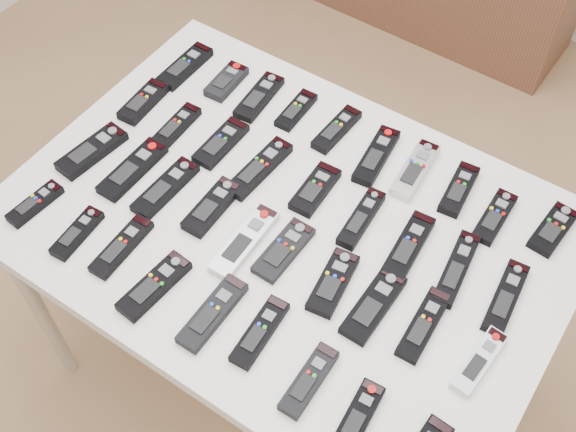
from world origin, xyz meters
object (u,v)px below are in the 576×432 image
Objects in this scene: remote_1 at (226,82)px; remote_23 at (245,241)px; remote_27 at (424,325)px; remote_30 at (77,233)px; remote_19 at (92,151)px; remote_20 at (133,169)px; remote_9 at (553,229)px; remote_11 at (176,127)px; remote_12 at (221,143)px; remote_31 at (122,246)px; remote_6 at (415,170)px; remote_35 at (309,380)px; remote_10 at (143,102)px; remote_25 at (333,283)px; remote_4 at (337,129)px; remote_0 at (185,66)px; remote_28 at (479,361)px; remote_5 at (376,156)px; remote_7 at (459,189)px; remote_36 at (358,417)px; remote_26 at (373,305)px; remote_29 at (35,204)px; remote_17 at (456,268)px; remote_34 at (260,332)px; remote_22 at (212,207)px; remote_8 at (495,217)px; remote_3 at (296,110)px; remote_16 at (409,246)px; remote_21 at (165,188)px; remote_15 at (361,218)px; remote_32 at (154,286)px; remote_18 at (506,297)px; remote_14 at (315,189)px; remote_13 at (259,168)px; remote_33 at (213,313)px; remote_24 at (284,250)px; table at (288,236)px.

remote_1 reaches higher than remote_23.
remote_27 is 0.78m from remote_30.
remote_19 is 0.12m from remote_20.
remote_9 is 0.93m from remote_11.
remote_12 is 0.37m from remote_31.
remote_35 is at bearing -86.31° from remote_6.
remote_25 is (0.69, -0.19, -0.00)m from remote_10.
remote_4 is 0.60m from remote_19.
remote_0 is 1.07m from remote_28.
remote_5 and remote_7 have the same top height.
remote_12 and remote_30 have the same top height.
remote_35 reaches higher than remote_36.
remote_26 is (0.33, -0.38, -0.00)m from remote_4.
remote_1 is at bearing 162.96° from remote_28.
remote_4 is at bearing 57.14° from remote_29.
remote_17 and remote_34 have the same top height.
remote_1 and remote_22 have the same top height.
remote_36 is (0.08, -0.60, -0.00)m from remote_7.
remote_27 is 1.27× the size of remote_29.
remote_8 is 0.97m from remote_19.
remote_3 is 0.80× the size of remote_27.
remote_16 is 0.85m from remote_29.
remote_1 is 0.84× the size of remote_11.
remote_21 is 0.67m from remote_27.
remote_15 is 0.96× the size of remote_32.
remote_18 is 0.74m from remote_32.
remote_0 is 0.90m from remote_8.
remote_14 is (-0.38, -0.16, 0.00)m from remote_8.
remote_29 is 0.25m from remote_31.
remote_19 reaches higher than remote_32.
remote_1 is 0.75× the size of remote_27.
remote_13 is 0.67m from remote_28.
remote_12 and remote_26 have the same top height.
remote_13 reaches higher than remote_21.
remote_30 is at bearing -153.15° from remote_16.
remote_9 is at bearing 30.18° from remote_30.
remote_10 is 0.20m from remote_19.
remote_29 is (0.00, -0.19, -0.00)m from remote_19.
remote_28 is 0.54m from remote_33.
remote_9 is 0.88× the size of remote_24.
remote_6 is 0.59m from remote_21.
remote_35 is at bearing 4.04° from remote_29.
remote_0 is at bearing 156.85° from remote_27.
remote_20 is 0.53m from remote_34.
remote_18 is at bearing 37.05° from remote_33.
remote_9 reaches higher than table.
remote_23 is at bearing -30.28° from remote_11.
remote_22 is at bearing -146.69° from remote_7.
remote_25 reaches higher than remote_21.
remote_4 is at bearing 153.72° from remote_18.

